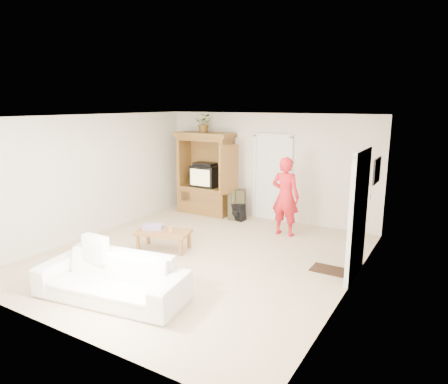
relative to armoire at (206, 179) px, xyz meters
The scene contains 19 objects.
floor 3.22m from the armoire, 59.36° to the right, with size 6.00×6.00×0.00m, color tan.
ceiling 3.53m from the armoire, 59.36° to the right, with size 6.00×6.00×0.00m, color white.
wall_back 1.66m from the armoire, 12.11° to the left, with size 5.50×5.50×0.00m, color silver.
wall_front 5.89m from the armoire, 74.44° to the right, with size 5.50×5.50×0.00m, color silver.
wall_left 2.94m from the armoire, 113.79° to the right, with size 6.00×6.00×0.00m, color silver.
wall_right 5.09m from the armoire, 31.60° to the right, with size 6.00×6.00×0.00m, color silver.
armoire is the anchor object (origin of this frame).
door_back 1.76m from the armoire, 10.13° to the left, with size 0.85×0.05×2.04m, color white.
doorway_right 4.77m from the armoire, 25.61° to the right, with size 0.05×0.90×2.04m, color black.
framed_picture 4.43m from the armoire, 10.03° to the right, with size 0.03×0.60×0.48m, color black.
doormat 4.48m from the armoire, 28.01° to the right, with size 0.60×0.40×0.02m, color #382316.
plant 1.42m from the armoire, 126.74° to the right, with size 0.42×0.36×0.46m, color #4C7238.
man 2.55m from the armoire, 14.70° to the right, with size 0.63×0.41×1.72m, color red.
sofa 4.94m from the armoire, 73.39° to the right, with size 2.25×0.88×0.66m, color white.
coffee_table 2.89m from the armoire, 74.12° to the right, with size 1.14×0.81×0.38m.
towel 2.81m from the armoire, 79.34° to the right, with size 0.38×0.28×0.08m, color #FF54BC.
candle 2.87m from the armoire, 71.11° to the right, with size 0.08×0.08×0.10m, color tan.
backpack_black 1.30m from the armoire, 11.75° to the right, with size 0.34×0.20×0.42m, color black, non-canonical shape.
backpack_olive 1.14m from the armoire, ahead, with size 0.40×0.29×0.75m, color #47442B, non-canonical shape.
Camera 1 is at (4.01, -5.87, 2.82)m, focal length 32.00 mm.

